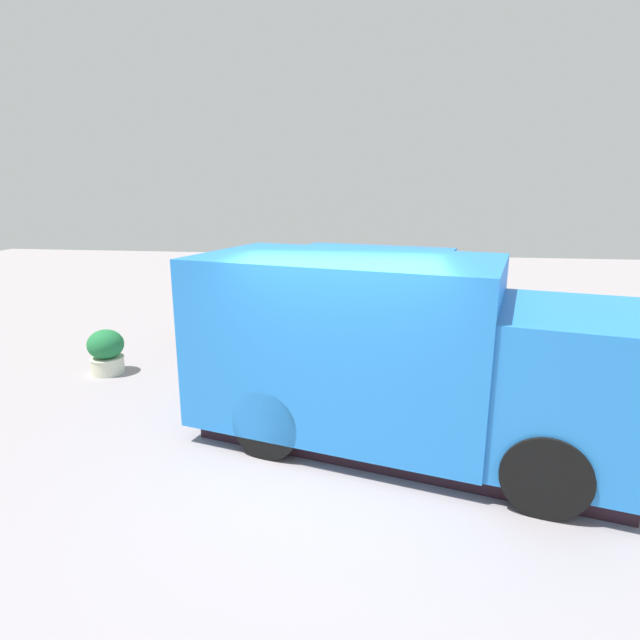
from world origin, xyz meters
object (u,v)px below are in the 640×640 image
Objects in this scene: food_truck at (397,358)px; planter_flowering_near at (106,351)px; planter_flowering_far at (552,347)px; plaza_bench at (225,322)px; person_customer at (317,320)px.

food_truck reaches higher than planter_flowering_near.
food_truck is at bearing 69.96° from planter_flowering_near.
planter_flowering_far is 6.44m from plaza_bench.
person_customer is at bearing -160.16° from food_truck.
planter_flowering_near is (2.89, -3.26, 0.06)m from person_customer.
plaza_bench is (-2.41, 1.34, -0.04)m from planter_flowering_near.
plaza_bench is at bearing -75.82° from person_customer.
person_customer is 1.15× the size of planter_flowering_near.
planter_flowering_far is 0.52× the size of plaza_bench.
planter_flowering_far is at bearing 137.48° from food_truck.
plaza_bench is at bearing -139.41° from food_truck.
food_truck reaches higher than planter_flowering_far.
food_truck is 7.05× the size of planter_flowering_near.
plaza_bench is (0.48, -1.92, 0.02)m from person_customer.
plaza_bench is at bearing 150.83° from planter_flowering_near.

